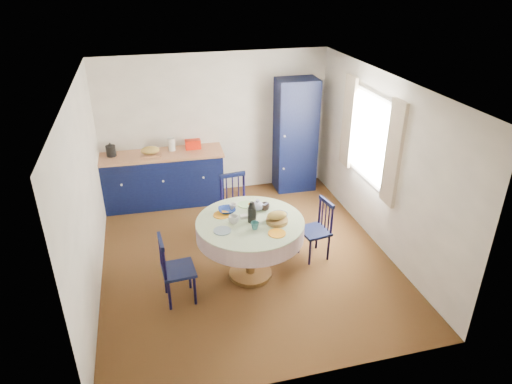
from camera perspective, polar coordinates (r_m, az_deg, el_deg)
floor at (r=6.68m, az=-1.34°, el=-7.97°), size 4.50×4.50×0.00m
ceiling at (r=5.64m, az=-1.61°, el=13.39°), size 4.50×4.50×0.00m
wall_back at (r=8.11m, az=-5.09°, el=8.32°), size 4.00×0.02×2.50m
wall_left at (r=5.98m, az=-20.47°, el=-0.32°), size 0.02×4.50×2.50m
wall_right at (r=6.74m, az=15.37°, el=3.52°), size 0.02×4.50×2.50m
window at (r=6.86m, az=14.12°, el=6.56°), size 0.10×1.74×1.45m
kitchen_counter at (r=8.03m, az=-11.57°, el=1.77°), size 2.11×0.73×1.17m
pantry_cabinet at (r=8.28m, az=4.93°, el=7.04°), size 0.73×0.54×2.04m
dining_table at (r=5.91m, az=-0.67°, el=-4.69°), size 1.39×1.39×1.13m
chair_left at (r=5.72m, az=-10.08°, el=-9.43°), size 0.42×0.44×0.92m
chair_far at (r=6.90m, az=-2.53°, el=-1.81°), size 0.49×0.47×0.99m
chair_right at (r=6.50m, az=7.61°, el=-4.62°), size 0.43×0.45×0.88m
mug_a at (r=5.78m, az=-2.82°, el=-3.47°), size 0.13×0.13×0.10m
mug_b at (r=5.65m, az=-0.14°, el=-4.23°), size 0.10×0.10×0.10m
mug_c at (r=6.07m, az=1.13°, el=-1.85°), size 0.12×0.12×0.10m
mug_d at (r=6.09m, az=-2.89°, el=-1.87°), size 0.10×0.10×0.09m
cobalt_bowl at (r=6.04m, az=-3.65°, el=-2.30°), size 0.23×0.23×0.06m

